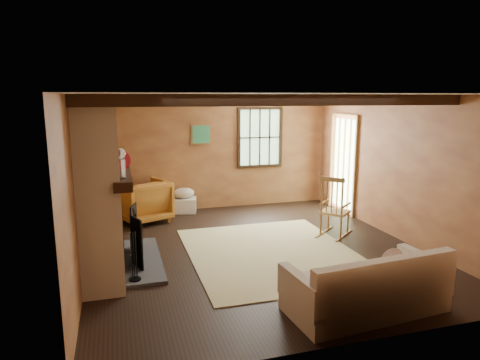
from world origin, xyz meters
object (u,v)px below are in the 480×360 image
object	(u,v)px
fireplace	(103,190)
laundry_basket	(184,205)
armchair	(143,201)
sofa	(368,290)
rocking_chair	(334,210)

from	to	relation	value
fireplace	laundry_basket	bearing A→B (deg)	59.46
armchair	fireplace	bearing A→B (deg)	50.56
fireplace	laundry_basket	size ratio (longest dim) A/B	4.80
fireplace	sofa	bearing A→B (deg)	-38.43
sofa	laundry_basket	size ratio (longest dim) A/B	3.72
fireplace	armchair	bearing A→B (deg)	72.64
rocking_chair	armchair	world-z (taller)	rocking_chair
laundry_basket	fireplace	bearing A→B (deg)	-120.54
fireplace	laundry_basket	distance (m)	3.11
rocking_chair	sofa	size ratio (longest dim) A/B	0.57
fireplace	rocking_chair	bearing A→B (deg)	4.70
rocking_chair	fireplace	bearing A→B (deg)	53.46
fireplace	armchair	world-z (taller)	fireplace
rocking_chair	armchair	distance (m)	3.58
rocking_chair	laundry_basket	size ratio (longest dim) A/B	2.12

